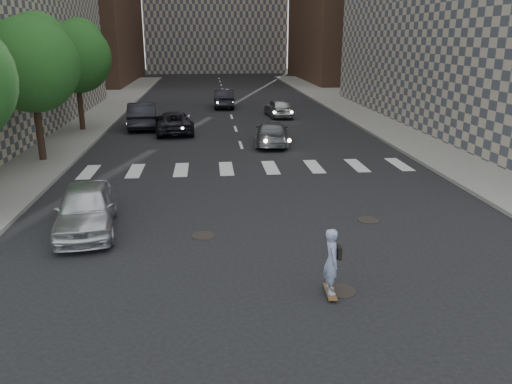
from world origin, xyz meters
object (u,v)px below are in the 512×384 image
traffic_car_b (272,133)px  traffic_car_c (174,122)px  tree_b (32,60)px  silver_sedan (86,208)px  skateboarder (332,261)px  traffic_car_a (142,115)px  traffic_car_d (279,108)px  traffic_car_e (224,98)px  tree_c (76,54)px

traffic_car_b → traffic_car_c: (-5.51, 4.00, 0.02)m
tree_b → silver_sedan: 10.71m
skateboarder → traffic_car_a: bearing=110.7°
traffic_car_c → silver_sedan: bearing=78.6°
tree_b → silver_sedan: (3.95, -9.14, -3.94)m
silver_sedan → tree_b: bearing=105.6°
traffic_car_b → traffic_car_c: traffic_car_c is taller
silver_sedan → skateboarder: bearing=-43.6°
silver_sedan → traffic_car_d: size_ratio=1.05×
traffic_car_d → traffic_car_e: traffic_car_e is taller
traffic_car_a → silver_sedan: bearing=86.0°
traffic_car_c → traffic_car_e: bearing=-112.7°
traffic_car_a → traffic_car_b: (7.64, -6.00, -0.18)m
traffic_car_b → traffic_car_d: size_ratio=1.10×
tree_c → traffic_car_c: 7.01m
skateboarder → tree_b: bearing=130.8°
tree_c → skateboarder: 24.41m
silver_sedan → traffic_car_e: 27.61m
skateboarder → traffic_car_e: skateboarder is taller
traffic_car_d → traffic_car_a: bearing=15.9°
skateboarder → traffic_car_e: size_ratio=0.35×
traffic_car_b → traffic_car_c: size_ratio=0.93×
silver_sedan → traffic_car_b: 13.99m
skateboarder → traffic_car_b: 16.66m
traffic_car_a → traffic_car_e: traffic_car_a is taller
tree_c → traffic_car_a: 5.27m
tree_b → silver_sedan: bearing=-66.6°
tree_c → skateboarder: bearing=-64.5°
traffic_car_a → traffic_car_c: 2.92m
skateboarder → traffic_car_c: 21.17m
skateboarder → silver_sedan: bearing=148.0°
tree_b → skateboarder: 17.65m
traffic_car_c → skateboarder: bearing=97.5°
skateboarder → tree_c: bearing=119.3°
silver_sedan → traffic_car_b: bearing=51.2°
tree_c → traffic_car_d: (12.89, 4.53, -3.97)m
skateboarder → traffic_car_d: (2.52, 26.30, -0.17)m
skateboarder → silver_sedan: size_ratio=0.39×
tree_c → silver_sedan: size_ratio=1.58×
tree_b → traffic_car_b: bearing=14.4°
traffic_car_e → traffic_car_d: bearing=126.4°
traffic_car_e → tree_c: bearing=49.3°
tree_c → traffic_car_d: tree_c is taller
silver_sedan → traffic_car_a: traffic_car_a is taller
silver_sedan → traffic_car_c: size_ratio=0.89×
traffic_car_e → silver_sedan: bearing=80.9°
silver_sedan → traffic_car_e: bearing=71.4°
tree_c → traffic_car_d: size_ratio=1.66×
traffic_car_a → traffic_car_d: (9.37, 3.66, -0.14)m
traffic_car_e → tree_b: bearing=64.8°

